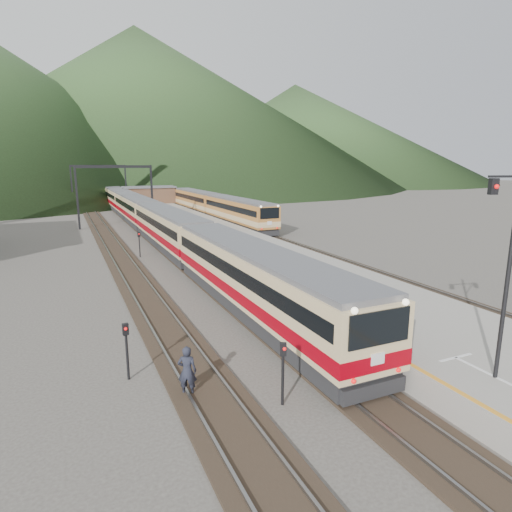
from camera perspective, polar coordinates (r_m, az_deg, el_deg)
name	(u,v)px	position (r m, az deg, el deg)	size (l,w,h in m)	color
track_main	(165,244)	(44.98, -12.10, 1.57)	(2.60, 200.00, 0.23)	black
track_far	(114,248)	(44.23, -18.43, 1.04)	(2.60, 200.00, 0.23)	black
track_second	(265,236)	(48.64, 1.25, 2.63)	(2.60, 200.00, 0.23)	black
platform	(222,239)	(44.51, -4.51, 2.26)	(8.00, 100.00, 1.00)	gray
gantry_near	(115,184)	(58.69, -18.29, 9.08)	(9.55, 0.25, 8.00)	black
gantry_far	(99,178)	(83.57, -20.20, 9.69)	(9.55, 0.25, 8.00)	black
station_shed	(149,195)	(82.81, -14.06, 7.95)	(9.40, 4.40, 3.10)	brown
hill_b	(138,105)	(238.37, -15.45, 18.82)	(220.00, 220.00, 75.00)	#2B4220
hill_c	(294,133)	(244.91, 5.13, 16.06)	(160.00, 160.00, 50.00)	#2B4220
main_train	(149,216)	(52.69, -14.13, 5.19)	(3.00, 82.19, 3.66)	tan
second_train	(214,206)	(64.90, -5.61, 6.63)	(2.79, 37.96, 3.40)	#AF7032
signal_mast	(511,249)	(15.90, 30.91, 0.81)	(2.14, 0.70, 7.35)	black
short_signal_a	(283,365)	(14.92, 3.60, -14.34)	(0.27, 0.24, 2.27)	black
short_signal_b	(139,241)	(39.21, -15.30, 1.95)	(0.23, 0.18, 2.27)	black
short_signal_c	(126,344)	(17.21, -16.89, -11.13)	(0.24, 0.18, 2.27)	black
worker	(187,371)	(15.88, -9.16, -14.90)	(0.68, 0.45, 1.87)	#1F212D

